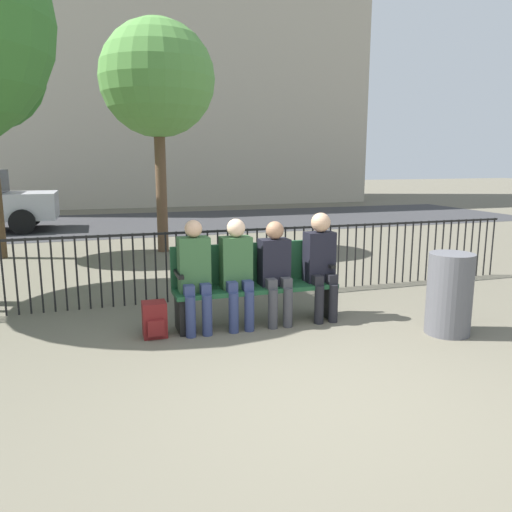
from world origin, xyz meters
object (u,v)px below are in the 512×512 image
at_px(seated_person_1, 237,268).
at_px(seated_person_2, 275,267).
at_px(seated_person_3, 321,260).
at_px(seated_person_0, 195,271).
at_px(tree_2, 157,80).
at_px(backpack, 155,320).
at_px(trash_bin, 449,294).
at_px(park_bench, 254,280).

xyz_separation_m(seated_person_1, seated_person_2, (0.46, -0.00, -0.02)).
height_order(seated_person_2, seated_person_3, seated_person_3).
bearing_deg(seated_person_1, seated_person_0, 179.97).
bearing_deg(tree_2, seated_person_1, -88.01).
height_order(backpack, tree_2, tree_2).
relative_size(tree_2, trash_bin, 5.12).
xyz_separation_m(tree_2, trash_bin, (2.31, -6.01, -2.97)).
xyz_separation_m(park_bench, seated_person_2, (0.22, -0.13, 0.17)).
bearing_deg(trash_bin, seated_person_1, 156.97).
distance_m(park_bench, seated_person_3, 0.83).
bearing_deg(seated_person_2, seated_person_3, 0.43).
bearing_deg(backpack, seated_person_1, 2.84).
bearing_deg(seated_person_1, seated_person_3, 0.10).
bearing_deg(trash_bin, park_bench, 151.36).
bearing_deg(seated_person_0, trash_bin, -19.17).
relative_size(seated_person_2, backpack, 3.10).
relative_size(seated_person_0, seated_person_1, 1.00).
distance_m(seated_person_2, tree_2, 5.84).
relative_size(seated_person_1, backpack, 3.21).
distance_m(backpack, trash_bin, 3.20).
xyz_separation_m(seated_person_3, backpack, (-1.96, -0.05, -0.53)).
height_order(park_bench, seated_person_3, seated_person_3).
distance_m(seated_person_0, backpack, 0.68).
height_order(seated_person_3, tree_2, tree_2).
bearing_deg(tree_2, trash_bin, -68.96).
bearing_deg(tree_2, park_bench, -85.22).
bearing_deg(tree_2, backpack, -98.34).
height_order(seated_person_1, seated_person_2, seated_person_1).
distance_m(seated_person_0, seated_person_3, 1.50).
bearing_deg(seated_person_1, tree_2, 91.99).
height_order(seated_person_1, seated_person_3, seated_person_3).
distance_m(seated_person_1, backpack, 1.06).
height_order(park_bench, tree_2, tree_2).
xyz_separation_m(park_bench, seated_person_0, (-0.71, -0.13, 0.19)).
bearing_deg(seated_person_1, backpack, -177.16).
distance_m(park_bench, seated_person_2, 0.31).
height_order(seated_person_1, tree_2, tree_2).
bearing_deg(seated_person_3, seated_person_2, -179.57).
height_order(seated_person_0, trash_bin, seated_person_0).
xyz_separation_m(seated_person_1, trash_bin, (2.14, -0.91, -0.24)).
distance_m(park_bench, backpack, 1.22).
height_order(seated_person_0, seated_person_1, seated_person_0).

